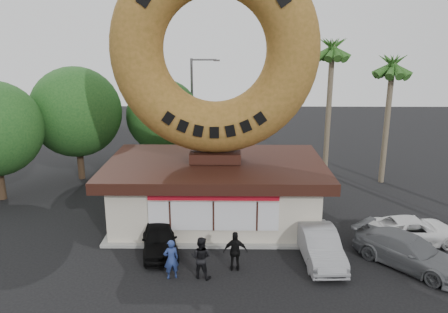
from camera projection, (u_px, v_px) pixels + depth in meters
name	position (u px, v px, depth m)	size (l,w,h in m)	color
ground	(211.00, 281.00, 17.63)	(90.00, 90.00, 0.00)	black
donut_shop	(216.00, 189.00, 22.92)	(11.20, 7.20, 3.80)	beige
giant_donut	(215.00, 50.00, 21.03)	(10.16, 10.16, 2.59)	#9C672D
tree_west	(76.00, 112.00, 29.03)	(6.00, 6.00, 7.65)	#473321
tree_mid	(163.00, 116.00, 31.05)	(5.20, 5.20, 6.63)	#473321
palm_near	(332.00, 53.00, 28.78)	(2.60, 2.60, 9.75)	#726651
palm_far	(392.00, 69.00, 27.54)	(2.60, 2.60, 8.75)	#726651
street_lamp	(194.00, 107.00, 31.87)	(2.11, 0.20, 8.00)	#59595E
person_left	(171.00, 259.00, 17.61)	(0.62, 0.40, 1.69)	navy
person_center	(201.00, 258.00, 17.65)	(0.86, 0.67, 1.77)	black
person_right	(235.00, 251.00, 18.21)	(1.01, 0.42, 1.73)	black
car_black	(159.00, 238.00, 19.87)	(1.55, 3.85, 1.31)	black
car_silver	(320.00, 245.00, 19.10)	(1.49, 4.26, 1.40)	gray
car_grey	(408.00, 251.00, 18.58)	(1.91, 4.71, 1.37)	slate
car_white	(414.00, 230.00, 20.77)	(2.02, 4.39, 1.22)	silver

